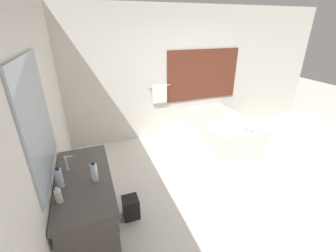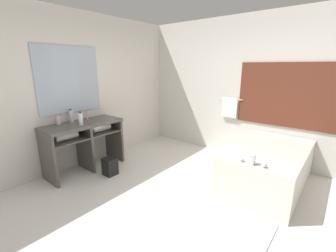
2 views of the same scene
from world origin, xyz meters
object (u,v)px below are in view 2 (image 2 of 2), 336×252
object	(u,v)px
water_bottle_2	(81,119)
waste_bin	(110,166)
bathtub	(268,164)
water_bottle_1	(71,116)
soap_dispenser	(58,120)

from	to	relation	value
water_bottle_2	waste_bin	distance (m)	0.92
bathtub	water_bottle_1	distance (m)	3.30
soap_dispenser	waste_bin	bearing A→B (deg)	32.34
water_bottle_1	water_bottle_2	xyz separation A→B (m)	(0.33, -0.02, -0.00)
water_bottle_1	waste_bin	bearing A→B (deg)	17.17
water_bottle_1	waste_bin	world-z (taller)	water_bottle_1
water_bottle_1	soap_dispenser	world-z (taller)	water_bottle_1
water_bottle_1	soap_dispenser	bearing A→B (deg)	-89.75
water_bottle_1	water_bottle_2	distance (m)	0.33
bathtub	water_bottle_2	distance (m)	3.03
bathtub	soap_dispenser	bearing A→B (deg)	-148.24
soap_dispenser	bathtub	bearing A→B (deg)	31.76
bathtub	waste_bin	bearing A→B (deg)	-148.43
bathtub	water_bottle_1	bearing A→B (deg)	-151.64
water_bottle_2	soap_dispenser	world-z (taller)	water_bottle_2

